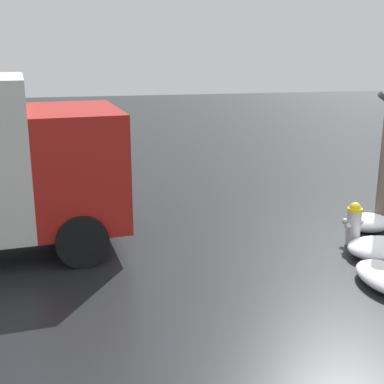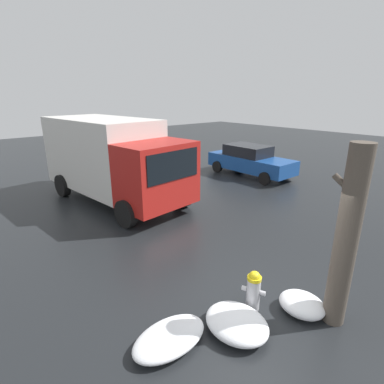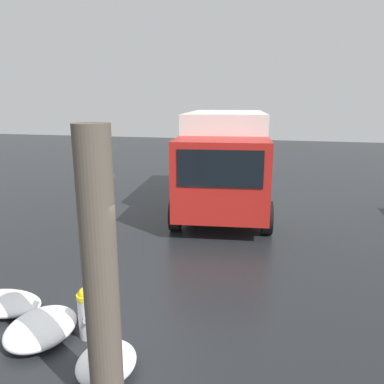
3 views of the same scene
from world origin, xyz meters
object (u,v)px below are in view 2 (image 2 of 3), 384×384
Objects in this scene: fire_hydrant at (254,290)px; parked_car at (250,160)px; tree_trunk at (346,239)px; delivery_truck at (112,157)px.

parked_car reaches higher than fire_hydrant.
parked_car is at bearing -42.60° from tree_trunk.
tree_trunk is at bearing -76.90° from fire_hydrant.
fire_hydrant is 10.42m from parked_car.
tree_trunk reaches higher than delivery_truck.
tree_trunk is 0.49× the size of delivery_truck.
tree_trunk is 10.62m from parked_car.
delivery_truck is at bearing -8.50° from parked_car.
fire_hydrant is 0.25× the size of tree_trunk.
fire_hydrant is at bearing 39.45° from parked_car.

